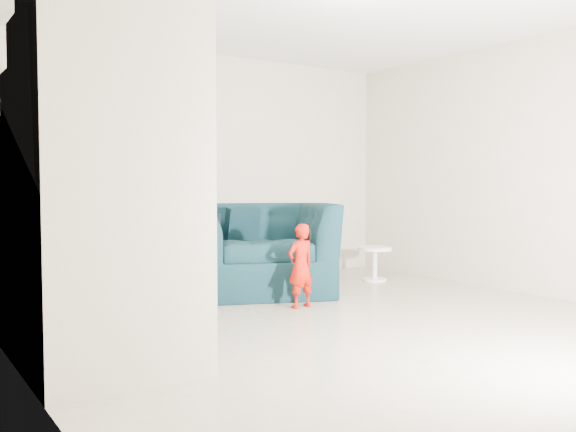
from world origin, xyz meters
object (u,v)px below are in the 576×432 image
object	(u,v)px
armchair	(261,248)
staircase	(84,215)
toddler	(301,266)
side_table	(375,258)

from	to	relation	value
armchair	staircase	size ratio (longest dim) A/B	0.41
toddler	staircase	distance (m)	2.18
staircase	armchair	bearing A→B (deg)	29.45
side_table	armchair	bearing A→B (deg)	176.56
toddler	side_table	world-z (taller)	toddler
side_table	staircase	distance (m)	3.96
toddler	staircase	world-z (taller)	staircase
toddler	staircase	xyz separation A→B (m)	(-2.08, -0.34, 0.55)
armchair	toddler	size ratio (longest dim) A/B	1.86
armchair	staircase	xyz separation A→B (m)	(-2.19, -1.24, 0.47)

